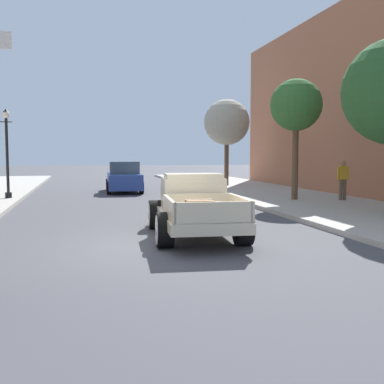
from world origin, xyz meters
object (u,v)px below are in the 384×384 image
Objects in this scene: pedestrian_sidewalk_right at (343,178)px; street_tree_second at (296,106)px; hotrod_truck_cream at (193,206)px; car_background_blue at (124,178)px; street_tree_third at (227,123)px; street_lamp_far at (7,146)px.

street_tree_second reaches higher than pedestrian_sidewalk_right.
hotrod_truck_cream is 1.00× the size of street_tree_second.
car_background_blue is 10.24m from street_tree_second.
pedestrian_sidewalk_right is (8.36, -7.91, 0.32)m from car_background_blue.
street_tree_second is 8.99m from street_tree_third.
car_background_blue is 1.13× the size of street_lamp_far.
street_tree_second reaches higher than hotrod_truck_cream.
street_tree_second is at bearing -47.37° from car_background_blue.
street_tree_second reaches higher than street_lamp_far.
car_background_blue is 2.64× the size of pedestrian_sidewalk_right.
pedestrian_sidewalk_right is 0.32× the size of street_tree_third.
hotrod_truck_cream is 11.78m from street_lamp_far.
street_tree_second reaches higher than car_background_blue.
street_lamp_far is at bearing -144.66° from car_background_blue.
street_tree_second is at bearing -88.47° from street_tree_third.
hotrod_truck_cream is 3.05× the size of pedestrian_sidewalk_right.
street_tree_third is (11.66, 5.64, 1.54)m from street_lamp_far.
street_lamp_far is at bearing -154.19° from street_tree_third.
car_background_blue is 11.51m from pedestrian_sidewalk_right.
street_tree_third is at bearing 69.93° from hotrod_truck_cream.
pedestrian_sidewalk_right is at bearing -78.24° from street_tree_third.
pedestrian_sidewalk_right reaches higher than hotrod_truck_cream.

